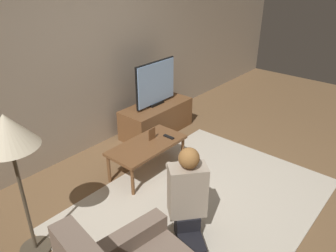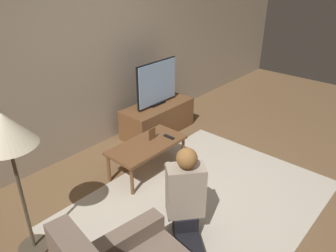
{
  "view_description": "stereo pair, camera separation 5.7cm",
  "coord_description": "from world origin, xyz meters",
  "px_view_note": "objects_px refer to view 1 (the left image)",
  "views": [
    {
      "loc": [
        -2.35,
        -1.54,
        2.36
      ],
      "look_at": [
        0.25,
        0.69,
        0.63
      ],
      "focal_mm": 35.0,
      "sensor_mm": 36.0,
      "label": 1
    },
    {
      "loc": [
        -2.31,
        -1.58,
        2.36
      ],
      "look_at": [
        0.25,
        0.69,
        0.63
      ],
      "focal_mm": 35.0,
      "sensor_mm": 36.0,
      "label": 2
    }
  ],
  "objects_px": {
    "person_kneeling": "(188,195)",
    "tv": "(156,83)",
    "floor_lamp": "(8,137)",
    "coffee_table": "(147,147)"
  },
  "relations": [
    {
      "from": "person_kneeling",
      "to": "tv",
      "type": "bearing_deg",
      "value": -89.94
    },
    {
      "from": "tv",
      "to": "floor_lamp",
      "type": "xyz_separation_m",
      "value": [
        -2.43,
        -0.73,
        0.39
      ]
    },
    {
      "from": "tv",
      "to": "person_kneeling",
      "type": "height_order",
      "value": "tv"
    },
    {
      "from": "tv",
      "to": "person_kneeling",
      "type": "bearing_deg",
      "value": -130.06
    },
    {
      "from": "coffee_table",
      "to": "person_kneeling",
      "type": "relative_size",
      "value": 1.03
    },
    {
      "from": "floor_lamp",
      "to": "person_kneeling",
      "type": "height_order",
      "value": "floor_lamp"
    },
    {
      "from": "coffee_table",
      "to": "tv",
      "type": "bearing_deg",
      "value": 36.51
    },
    {
      "from": "tv",
      "to": "coffee_table",
      "type": "bearing_deg",
      "value": -143.49
    },
    {
      "from": "floor_lamp",
      "to": "person_kneeling",
      "type": "relative_size",
      "value": 1.44
    },
    {
      "from": "coffee_table",
      "to": "floor_lamp",
      "type": "distance_m",
      "value": 1.77
    }
  ]
}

